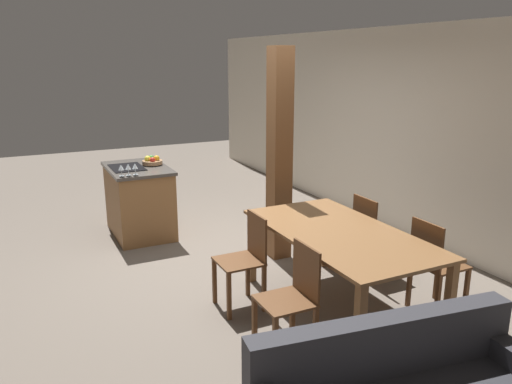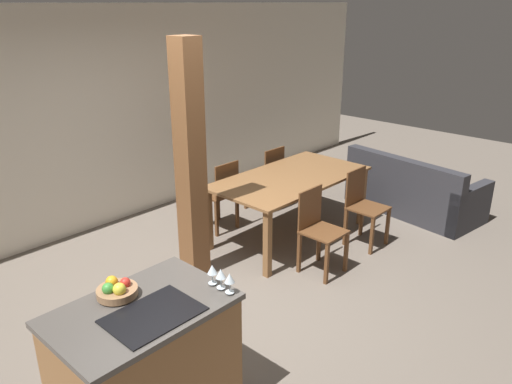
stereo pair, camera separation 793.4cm
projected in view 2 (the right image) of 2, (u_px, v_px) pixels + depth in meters
ground_plane at (228, 307)px, 4.73m from camera, size 16.00×16.00×0.00m
wall_back at (74, 125)px, 5.89m from camera, size 11.20×0.08×2.70m
kitchen_island at (146, 366)px, 3.29m from camera, size 1.13×0.75×0.93m
fruit_bowl at (117, 290)px, 3.22m from camera, size 0.26×0.26×0.12m
wine_glass_near at (230, 279)px, 3.23m from camera, size 0.07×0.07×0.14m
wine_glass_middle at (221, 274)px, 3.28m from camera, size 0.07×0.07×0.14m
wine_glass_far at (212, 270)px, 3.33m from camera, size 0.07×0.07×0.14m
dining_table at (290, 184)px, 5.93m from camera, size 1.95×1.03×0.78m
dining_chair_near_left at (318, 228)px, 5.23m from camera, size 0.40×0.40×0.90m
dining_chair_near_right at (363, 205)px, 5.83m from camera, size 0.40×0.40×0.90m
dining_chair_far_left at (221, 194)px, 6.18m from camera, size 0.40×0.40×0.90m
dining_chair_far_right at (268, 177)px, 6.78m from camera, size 0.40×0.40×0.90m
couch at (413, 192)px, 6.80m from camera, size 1.05×1.85×0.81m
timber_post at (190, 165)px, 4.87m from camera, size 0.23×0.23×2.43m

